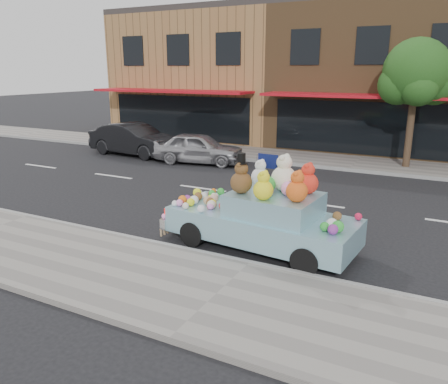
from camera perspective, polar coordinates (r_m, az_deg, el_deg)
The scene contains 11 objects.
ground at distance 13.75m, azimuth 11.83°, elevation -1.54°, with size 120.00×120.00×0.00m, color black.
near_sidewalk at distance 8.08m, azimuth -1.00°, elevation -13.46°, with size 60.00×3.00×0.12m, color gray.
far_sidewalk at distance 19.90m, azimuth 16.89°, elevation 3.62°, with size 60.00×3.00×0.12m, color gray.
near_kerb at distance 9.28m, azimuth 3.41°, elevation -9.39°, with size 60.00×0.12×0.13m, color gray.
far_kerb at distance 18.46m, azimuth 16.02°, elevation 2.79°, with size 60.00×0.12×0.13m, color gray.
storefront_left at distance 28.06m, azimuth -1.38°, elevation 14.99°, with size 10.00×9.80×7.30m.
storefront_mid at distance 24.92m, azimuth 19.97°, elevation 14.00°, with size 10.00×9.80×7.30m.
street_tree at distance 19.32m, azimuth 23.86°, elevation 13.52°, with size 3.00×2.70×5.22m.
car_silver at distance 19.27m, azimuth -3.31°, elevation 5.75°, with size 1.59×3.95×1.35m, color #A6A6AA.
car_dark at distance 21.52m, azimuth -11.67°, elevation 6.75°, with size 1.62×4.65×1.53m, color black.
art_car at distance 9.98m, azimuth 5.14°, elevation -3.05°, with size 4.63×2.16×2.25m.
Camera 1 is at (3.33, -12.72, 4.00)m, focal length 35.00 mm.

